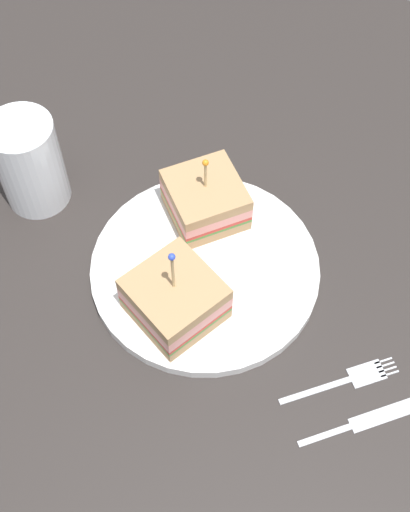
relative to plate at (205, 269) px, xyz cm
name	(u,v)px	position (x,y,z in cm)	size (l,w,h in cm)	color
ground_plane	(205,276)	(0.00, 0.00, -1.64)	(110.59, 110.59, 2.00)	#2D2826
plate	(205,269)	(0.00, 0.00, 0.00)	(25.08, 25.08, 1.29)	white
sandwich_half_front	(205,200)	(-6.28, -3.38, 3.14)	(11.19, 11.21, 9.18)	tan
sandwich_half_back	(176,299)	(6.35, 0.16, 3.33)	(10.69, 10.81, 11.00)	tan
drink_glass	(29,169)	(0.37, -22.42, 4.45)	(7.47, 7.47, 11.58)	beige
fork	(352,378)	(3.95, 19.04, -0.47)	(10.09, 9.49, 0.35)	silver
knife	(365,421)	(7.48, 21.83, -0.47)	(9.95, 9.26, 0.35)	silver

